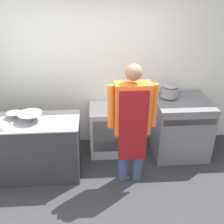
% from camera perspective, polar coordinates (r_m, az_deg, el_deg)
% --- Properties ---
extents(ground_plane, '(14.00, 14.00, 0.00)m').
position_cam_1_polar(ground_plane, '(3.46, -1.04, -21.56)').
color(ground_plane, '#2D2D33').
extents(wall_back, '(8.00, 0.05, 2.70)m').
position_cam_1_polar(wall_back, '(4.26, -2.43, 9.74)').
color(wall_back, white).
rests_on(wall_back, ground_plane).
extents(prep_counter, '(1.34, 0.63, 0.88)m').
position_cam_1_polar(prep_counter, '(3.94, -16.63, -7.54)').
color(prep_counter, '#2D2D33').
rests_on(prep_counter, ground_plane).
extents(stove, '(0.85, 0.79, 0.95)m').
position_cam_1_polar(stove, '(4.39, 14.54, -3.16)').
color(stove, slate).
rests_on(stove, ground_plane).
extents(fridge_unit, '(0.58, 0.60, 0.79)m').
position_cam_1_polar(fridge_unit, '(4.32, -0.87, -3.82)').
color(fridge_unit, silver).
rests_on(fridge_unit, ground_plane).
extents(person_cook, '(0.64, 0.24, 1.71)m').
position_cam_1_polar(person_cook, '(3.40, 4.38, -1.64)').
color(person_cook, '#38476B').
rests_on(person_cook, ground_plane).
extents(mixing_bowl, '(0.33, 0.33, 0.12)m').
position_cam_1_polar(mixing_bowl, '(3.70, -17.35, -1.05)').
color(mixing_bowl, gray).
rests_on(mixing_bowl, prep_counter).
extents(small_bowl, '(0.21, 0.21, 0.08)m').
position_cam_1_polar(small_bowl, '(3.86, -20.47, -0.64)').
color(small_bowl, gray).
rests_on(small_bowl, prep_counter).
extents(stock_pot, '(0.27, 0.27, 0.21)m').
position_cam_1_polar(stock_pot, '(4.21, 12.42, 4.61)').
color(stock_pot, gray).
rests_on(stock_pot, stove).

